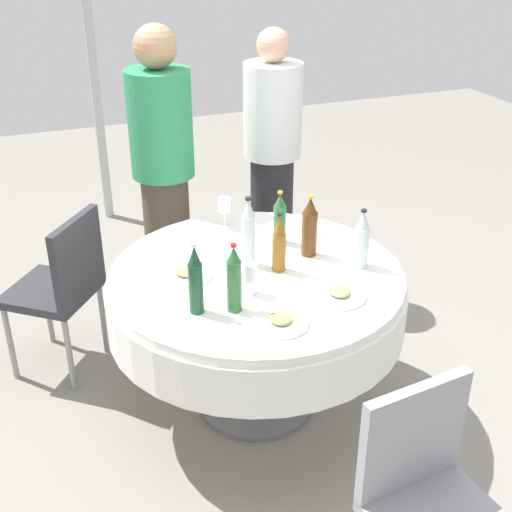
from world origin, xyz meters
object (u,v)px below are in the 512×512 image
object	(u,v)px
wine_glass_west	(251,273)
bottle_brown_left	(310,227)
person_far	(164,175)
chair_near	(64,282)
bottle_amber_far	(279,244)
bottle_green_north	(280,219)
plate_east	(339,294)
person_mid	(272,160)
plate_south	(280,322)
wine_glass_left	(225,206)
chair_north	(428,493)
bottle_clear_mid	(362,240)
bottle_clear_west	(249,234)
bottle_dark_green_outer	(196,281)
plate_inner	(186,274)
dining_table	(256,300)
bottle_green_near	(234,280)

from	to	relation	value
wine_glass_west	bottle_brown_left	bearing A→B (deg)	122.07
person_far	chair_near	bearing A→B (deg)	-160.74
bottle_amber_far	bottle_green_north	distance (m)	0.28
plate_east	person_mid	size ratio (longest dim) A/B	0.14
chair_near	person_far	bearing A→B (deg)	-22.78
plate_south	chair_near	xyz separation A→B (m)	(-1.04, -0.73, -0.23)
wine_glass_left	chair_north	world-z (taller)	wine_glass_left
bottle_brown_left	bottle_green_north	world-z (taller)	bottle_brown_left
wine_glass_west	person_far	world-z (taller)	person_far
bottle_clear_mid	bottle_clear_west	bearing A→B (deg)	-112.72
plate_south	person_mid	xyz separation A→B (m)	(-1.51, 0.58, 0.08)
bottle_dark_green_outer	chair_north	xyz separation A→B (m)	(0.95, 0.48, -0.36)
bottle_amber_far	bottle_dark_green_outer	distance (m)	0.48
bottle_clear_mid	person_far	xyz separation A→B (m)	(-1.08, -0.63, 0.01)
wine_glass_left	bottle_dark_green_outer	bearing A→B (deg)	-26.54
plate_south	chair_north	distance (m)	0.81
bottle_clear_mid	wine_glass_left	world-z (taller)	bottle_clear_mid
bottle_brown_left	chair_near	bearing A→B (deg)	-116.95
plate_east	plate_inner	distance (m)	0.67
bottle_dark_green_outer	plate_south	bearing A→B (deg)	53.55
dining_table	bottle_dark_green_outer	world-z (taller)	bottle_dark_green_outer
bottle_green_north	person_mid	bearing A→B (deg)	160.21
dining_table	plate_inner	world-z (taller)	plate_inner
person_mid	person_far	world-z (taller)	person_far
bottle_clear_west	bottle_green_north	distance (m)	0.27
dining_table	bottle_green_near	bearing A→B (deg)	-35.97
person_mid	wine_glass_west	bearing A→B (deg)	-90.29
bottle_brown_left	bottle_green_near	bearing A→B (deg)	-55.23
plate_inner	bottle_green_north	bearing A→B (deg)	108.57
person_mid	bottle_clear_west	bearing A→B (deg)	-91.94
plate_inner	wine_glass_west	bearing A→B (deg)	42.80
bottle_clear_west	wine_glass_left	world-z (taller)	bottle_clear_west
wine_glass_west	chair_north	distance (m)	1.08
bottle_dark_green_outer	bottle_brown_left	bearing A→B (deg)	115.03
bottle_clear_west	bottle_clear_mid	bearing A→B (deg)	67.28
bottle_clear_mid	plate_south	bearing A→B (deg)	-58.87
plate_inner	person_far	distance (m)	0.92
wine_glass_left	plate_inner	bearing A→B (deg)	-37.26
person_mid	chair_near	bearing A→B (deg)	-134.82
person_mid	chair_north	xyz separation A→B (m)	(2.26, -0.38, -0.31)
dining_table	bottle_amber_far	bearing A→B (deg)	78.97
wine_glass_left	bottle_brown_left	bearing A→B (deg)	32.63
plate_south	bottle_green_north	bearing A→B (deg)	157.72
bottle_brown_left	bottle_green_north	distance (m)	0.19
chair_near	person_mid	bearing A→B (deg)	-32.36
bottle_green_north	dining_table	bearing A→B (deg)	-41.53
dining_table	bottle_green_north	world-z (taller)	bottle_green_north
bottle_clear_mid	plate_east	xyz separation A→B (m)	(0.21, -0.21, -0.12)
bottle_clear_west	chair_north	bearing A→B (deg)	6.55
bottle_clear_mid	bottle_amber_far	size ratio (longest dim) A/B	1.00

